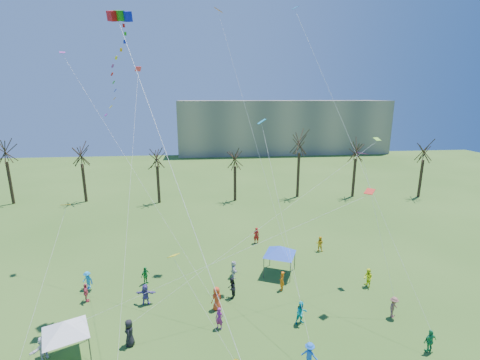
{
  "coord_description": "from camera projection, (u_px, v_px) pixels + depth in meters",
  "views": [
    {
      "loc": [
        -1.27,
        -14.96,
        16.01
      ],
      "look_at": [
        0.93,
        5.0,
        11.0
      ],
      "focal_mm": 25.0,
      "sensor_mm": 36.0,
      "label": 1
    }
  ],
  "objects": [
    {
      "name": "canopy_tent_white",
      "position": [
        65.0,
        327.0,
        20.49
      ],
      "size": [
        3.28,
        3.28,
        2.7
      ],
      "color": "#3F3F44",
      "rests_on": "ground"
    },
    {
      "name": "distant_building",
      "position": [
        282.0,
        127.0,
        98.05
      ],
      "size": [
        60.0,
        14.0,
        15.0
      ],
      "primitive_type": "cube",
      "color": "gray",
      "rests_on": "ground"
    },
    {
      "name": "bare_tree_row",
      "position": [
        231.0,
        155.0,
        51.98
      ],
      "size": [
        70.0,
        8.94,
        11.44
      ],
      "color": "black",
      "rests_on": "ground"
    },
    {
      "name": "small_kites_aloft",
      "position": [
        232.0,
        129.0,
        25.67
      ],
      "size": [
        27.82,
        17.58,
        31.91
      ],
      "color": "orange",
      "rests_on": "ground"
    },
    {
      "name": "big_box_kite",
      "position": [
        120.0,
        72.0,
        23.06
      ],
      "size": [
        4.96,
        8.67,
        25.78
      ],
      "color": "red",
      "rests_on": "ground"
    },
    {
      "name": "festival_crowd",
      "position": [
        221.0,
        303.0,
        25.27
      ],
      "size": [
        25.5,
        19.82,
        1.86
      ],
      "color": "#E41C46",
      "rests_on": "ground"
    },
    {
      "name": "canopy_tent_blue",
      "position": [
        280.0,
        250.0,
        30.6
      ],
      "size": [
        3.37,
        3.37,
        2.78
      ],
      "color": "#3F3F44",
      "rests_on": "ground"
    }
  ]
}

